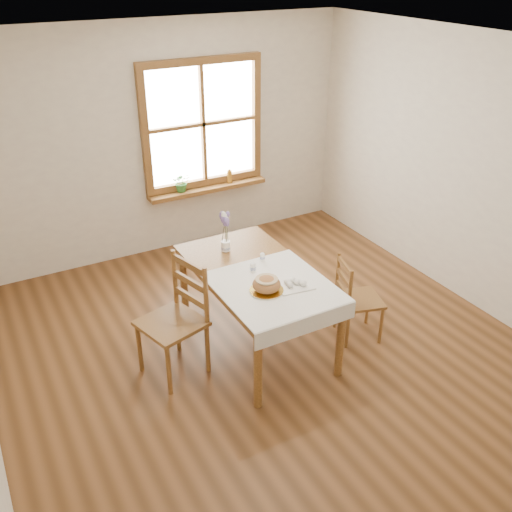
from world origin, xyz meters
The scene contains 18 objects.
ground centered at (0.00, 0.00, 0.00)m, with size 5.00×5.00×0.00m, color brown.
room_walls centered at (0.00, 0.00, 1.71)m, with size 4.60×5.10×2.65m.
window centered at (0.50, 2.47, 1.45)m, with size 1.46×0.08×1.46m.
window_sill centered at (0.50, 2.40, 0.69)m, with size 1.46×0.20×0.05m.
dining_table centered at (0.00, 0.30, 0.66)m, with size 0.90×1.60×0.75m.
table_linen centered at (0.00, 0.00, 0.76)m, with size 0.91×0.99×0.01m, color white.
chair_left centered at (-0.81, 0.28, 0.51)m, with size 0.47×0.50×1.02m, color #9A622F, non-canonical shape.
chair_right centered at (0.88, -0.06, 0.40)m, with size 0.38×0.39×0.81m, color #9A622F, non-canonical shape.
bread_plate centered at (-0.09, -0.04, 0.77)m, with size 0.27×0.27×0.01m, color white.
bread_loaf centered at (-0.09, -0.04, 0.84)m, with size 0.23×0.23×0.13m, color #AB733C.
egg_napkin centered at (0.15, -0.07, 0.77)m, with size 0.29×0.25×0.01m, color white.
eggs centered at (0.15, -0.07, 0.80)m, with size 0.23×0.20×0.05m, color silver, non-canonical shape.
salt_shaker centered at (-0.04, 0.28, 0.81)m, with size 0.05×0.05×0.09m, color white.
pepper_shaker centered at (0.13, 0.42, 0.80)m, with size 0.04×0.04×0.08m, color white.
flower_vase centered at (-0.07, 0.76, 0.80)m, with size 0.08×0.08×0.09m, color white.
lavender_bouquet centered at (-0.07, 0.76, 0.98)m, with size 0.15×0.15×0.28m, color #6B5598, non-canonical shape.
potted_plant centered at (0.18, 2.40, 0.80)m, with size 0.20×0.23×0.18m, color #30702C.
amber_bottle centered at (0.79, 2.40, 0.80)m, with size 0.06×0.06×0.17m, color #B27520.
Camera 1 is at (-2.06, -3.44, 3.21)m, focal length 40.00 mm.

